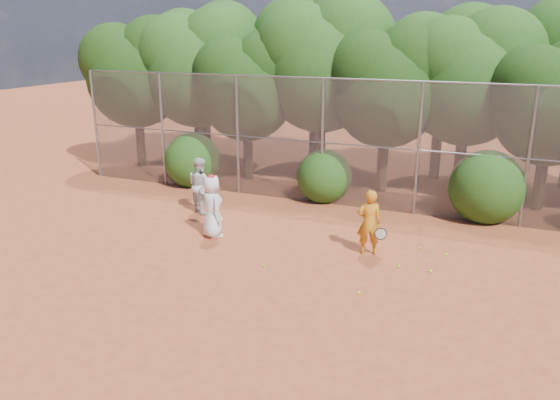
% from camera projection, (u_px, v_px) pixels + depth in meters
% --- Properties ---
extents(ground, '(80.00, 80.00, 0.00)m').
position_uv_depth(ground, '(278.00, 283.00, 12.21)').
color(ground, '#9A4222').
rests_on(ground, ground).
extents(fence_back, '(20.05, 0.09, 4.03)m').
position_uv_depth(fence_back, '(349.00, 143.00, 16.94)').
color(fence_back, gray).
rests_on(fence_back, ground).
extents(tree_0, '(4.38, 3.81, 6.00)m').
position_uv_depth(tree_0, '(137.00, 69.00, 21.58)').
color(tree_0, black).
rests_on(tree_0, ground).
extents(tree_1, '(4.64, 4.03, 6.35)m').
position_uv_depth(tree_1, '(198.00, 64.00, 21.04)').
color(tree_1, black).
rests_on(tree_1, ground).
extents(tree_2, '(3.99, 3.47, 5.47)m').
position_uv_depth(tree_2, '(248.00, 83.00, 19.68)').
color(tree_2, black).
rests_on(tree_2, ground).
extents(tree_3, '(4.89, 4.26, 6.70)m').
position_uv_depth(tree_3, '(324.00, 60.00, 19.41)').
color(tree_3, black).
rests_on(tree_3, ground).
extents(tree_4, '(4.19, 3.64, 5.73)m').
position_uv_depth(tree_4, '(389.00, 82.00, 18.15)').
color(tree_4, black).
rests_on(tree_4, ground).
extents(tree_5, '(4.51, 3.92, 6.17)m').
position_uv_depth(tree_5, '(471.00, 73.00, 17.86)').
color(tree_5, black).
rests_on(tree_5, ground).
extents(tree_6, '(3.86, 3.36, 5.29)m').
position_uv_depth(tree_6, '(554.00, 98.00, 16.23)').
color(tree_6, black).
rests_on(tree_6, ground).
extents(tree_9, '(4.83, 4.20, 6.62)m').
position_uv_depth(tree_9, '(205.00, 56.00, 23.38)').
color(tree_9, black).
rests_on(tree_9, ground).
extents(tree_10, '(5.15, 4.48, 7.06)m').
position_uv_depth(tree_10, '(317.00, 51.00, 21.65)').
color(tree_10, black).
rests_on(tree_10, ground).
extents(tree_11, '(4.64, 4.03, 6.35)m').
position_uv_depth(tree_11, '(445.00, 66.00, 19.60)').
color(tree_11, black).
rests_on(tree_11, ground).
extents(bush_0, '(2.00, 2.00, 2.00)m').
position_uv_depth(bush_0, '(192.00, 158.00, 19.67)').
color(bush_0, '#1B4010').
rests_on(bush_0, ground).
extents(bush_1, '(1.80, 1.80, 1.80)m').
position_uv_depth(bush_1, '(324.00, 174.00, 17.87)').
color(bush_1, '#1B4010').
rests_on(bush_1, ground).
extents(bush_2, '(2.20, 2.20, 2.20)m').
position_uv_depth(bush_2, '(487.00, 184.00, 15.98)').
color(bush_2, '#1B4010').
rests_on(bush_2, ground).
extents(player_yellow, '(0.86, 0.59, 1.67)m').
position_uv_depth(player_yellow, '(369.00, 222.00, 13.56)').
color(player_yellow, '#C77817').
rests_on(player_yellow, ground).
extents(player_teen, '(0.99, 0.96, 1.74)m').
position_uv_depth(player_teen, '(212.00, 206.00, 14.72)').
color(player_teen, white).
rests_on(player_teen, ground).
extents(player_white, '(1.04, 0.97, 1.72)m').
position_uv_depth(player_white, '(200.00, 185.00, 16.73)').
color(player_white, silver).
rests_on(player_white, ground).
extents(ball_0, '(0.07, 0.07, 0.07)m').
position_uv_depth(ball_0, '(399.00, 266.00, 12.97)').
color(ball_0, '#C1EB2A').
rests_on(ball_0, ground).
extents(ball_1, '(0.07, 0.07, 0.07)m').
position_uv_depth(ball_1, '(447.00, 254.00, 13.66)').
color(ball_1, '#C1EB2A').
rests_on(ball_1, ground).
extents(ball_2, '(0.07, 0.07, 0.07)m').
position_uv_depth(ball_2, '(359.00, 293.00, 11.65)').
color(ball_2, '#C1EB2A').
rests_on(ball_2, ground).
extents(ball_3, '(0.07, 0.07, 0.07)m').
position_uv_depth(ball_3, '(430.00, 271.00, 12.71)').
color(ball_3, '#C1EB2A').
rests_on(ball_3, ground).
extents(ball_4, '(0.07, 0.07, 0.07)m').
position_uv_depth(ball_4, '(264.00, 265.00, 13.03)').
color(ball_4, '#C1EB2A').
rests_on(ball_4, ground).
extents(ball_5, '(0.07, 0.07, 0.07)m').
position_uv_depth(ball_5, '(421.00, 248.00, 14.05)').
color(ball_5, '#C1EB2A').
rests_on(ball_5, ground).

